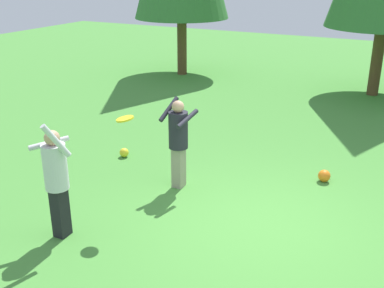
# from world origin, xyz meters

# --- Properties ---
(ground_plane) EXTENTS (40.00, 40.00, 0.00)m
(ground_plane) POSITION_xyz_m (0.00, 0.00, 0.00)
(ground_plane) COLOR #478C38
(person_thrower) EXTENTS (0.66, 0.66, 1.83)m
(person_thrower) POSITION_xyz_m (-2.52, -1.62, 0.99)
(person_thrower) COLOR black
(person_thrower) RESTS_ON ground_plane
(person_catcher) EXTENTS (0.55, 0.60, 1.61)m
(person_catcher) POSITION_xyz_m (-1.77, 0.61, 0.95)
(person_catcher) COLOR gray
(person_catcher) RESTS_ON ground_plane
(frisbee) EXTENTS (0.36, 0.36, 0.08)m
(frisbee) POSITION_xyz_m (-1.96, -0.68, 1.64)
(frisbee) COLOR yellow
(ball_yellow) EXTENTS (0.19, 0.19, 0.19)m
(ball_yellow) POSITION_xyz_m (-3.45, 1.29, 0.10)
(ball_yellow) COLOR yellow
(ball_yellow) RESTS_ON ground_plane
(ball_orange) EXTENTS (0.23, 0.23, 0.23)m
(ball_orange) POSITION_xyz_m (0.53, 2.01, 0.11)
(ball_orange) COLOR orange
(ball_orange) RESTS_ON ground_plane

